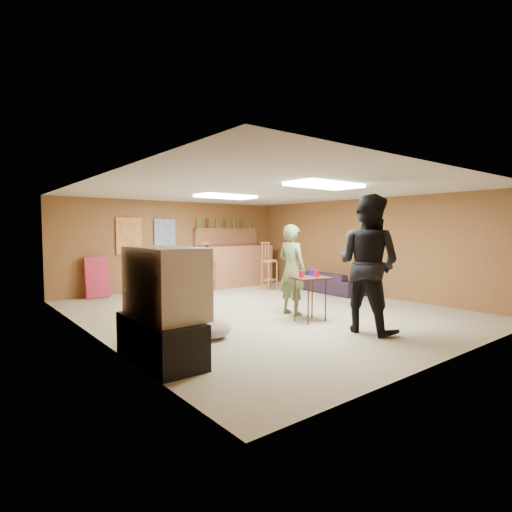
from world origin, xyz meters
TOP-DOWN VIEW (x-y plane):
  - ground at (0.00, 0.00)m, footprint 7.00×7.00m
  - ceiling at (0.00, 0.00)m, footprint 6.00×7.00m
  - wall_back at (0.00, 3.50)m, footprint 6.00×0.02m
  - wall_front at (0.00, -3.50)m, footprint 6.00×0.02m
  - wall_left at (-3.00, 0.00)m, footprint 0.02×7.00m
  - wall_right at (3.00, 0.00)m, footprint 0.02×7.00m
  - tv_stand at (-2.72, -1.50)m, footprint 0.55×1.30m
  - dvd_box at (-2.50, -1.50)m, footprint 0.35×0.50m
  - tv_body at (-2.65, -1.50)m, footprint 0.60×1.10m
  - tv_screen at (-2.34, -1.50)m, footprint 0.02×0.95m
  - bar_counter at (1.50, 2.95)m, footprint 2.00×0.60m
  - bar_lip at (1.50, 2.70)m, footprint 2.10×0.12m
  - bar_shelf at (1.50, 3.40)m, footprint 2.00×0.18m
  - bar_backing at (1.50, 3.42)m, footprint 2.00×0.14m
  - poster_left at (-1.20, 3.46)m, footprint 0.60×0.03m
  - poster_right at (-0.30, 3.46)m, footprint 0.55×0.03m
  - folding_chair_stack at (-2.00, 3.30)m, footprint 0.50×0.26m
  - ceiling_panel_front at (0.00, -1.50)m, footprint 1.20×0.60m
  - ceiling_panel_back at (0.00, 1.20)m, footprint 1.20×0.60m
  - person_olive at (0.19, -0.58)m, footprint 0.42×0.60m
  - person_black at (0.25, -2.13)m, footprint 0.86×1.05m
  - sofa at (2.61, 0.63)m, footprint 0.77×1.73m
  - tray_table at (0.05, -1.16)m, footprint 0.64×0.56m
  - cup_red_near at (-0.10, -1.11)m, footprint 0.09×0.09m
  - cup_red_far at (0.11, -1.24)m, footprint 0.09×0.09m
  - cup_blue at (0.20, -1.04)m, footprint 0.09×0.09m
  - bar_stool_left at (0.51, 2.74)m, footprint 0.39×0.39m
  - bar_stool_right at (1.75, 1.88)m, footprint 0.46×0.46m
  - cushion_near_tv at (-1.74, -0.55)m, footprint 0.81×0.81m
  - cushion_mid at (-1.62, -0.12)m, footprint 0.60×0.60m
  - cushion_far at (-1.74, -1.01)m, footprint 0.69×0.69m
  - bottle_row at (1.44, 3.38)m, footprint 1.76×0.08m

SIDE VIEW (x-z plane):
  - ground at x=0.00m, z-range 0.00..0.00m
  - cushion_mid at x=-1.62m, z-range 0.00..0.21m
  - cushion_far at x=-1.74m, z-range 0.00..0.25m
  - cushion_near_tv at x=-1.74m, z-range 0.00..0.27m
  - dvd_box at x=-2.50m, z-range 0.11..0.19m
  - sofa at x=2.61m, z-range 0.00..0.49m
  - tv_stand at x=-2.72m, z-range 0.00..0.50m
  - tray_table at x=0.05m, z-range 0.00..0.73m
  - folding_chair_stack at x=-2.00m, z-range -0.01..0.91m
  - bar_stool_left at x=0.51m, z-range 0.00..1.09m
  - bar_counter at x=1.50m, z-range 0.00..1.10m
  - bar_stool_right at x=1.75m, z-range 0.00..1.33m
  - cup_blue at x=0.20m, z-range 0.73..0.83m
  - cup_red_near at x=-0.10m, z-range 0.73..0.84m
  - cup_red_far at x=0.11m, z-range 0.73..0.84m
  - person_olive at x=0.19m, z-range 0.00..1.59m
  - tv_body at x=-2.65m, z-range 0.50..1.30m
  - tv_screen at x=-2.34m, z-range 0.57..1.23m
  - person_black at x=0.25m, z-range 0.00..2.00m
  - wall_back at x=0.00m, z-range 0.00..2.20m
  - wall_front at x=0.00m, z-range 0.00..2.20m
  - wall_left at x=-3.00m, z-range 0.00..2.20m
  - wall_right at x=3.00m, z-range 0.00..2.20m
  - bar_lip at x=1.50m, z-range 1.08..1.12m
  - bar_backing at x=1.50m, z-range 0.90..1.50m
  - poster_left at x=-1.20m, z-range 0.93..1.78m
  - poster_right at x=-0.30m, z-range 0.95..1.75m
  - bar_shelf at x=1.50m, z-range 1.48..1.52m
  - bottle_row at x=1.44m, z-range 1.52..1.78m
  - ceiling_panel_front at x=0.00m, z-range 2.15..2.19m
  - ceiling_panel_back at x=0.00m, z-range 2.15..2.19m
  - ceiling at x=0.00m, z-range 2.19..2.21m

